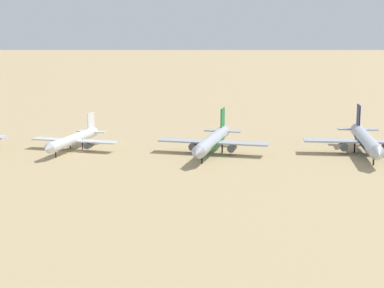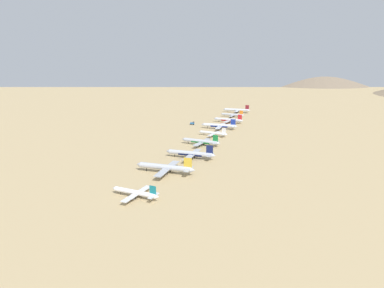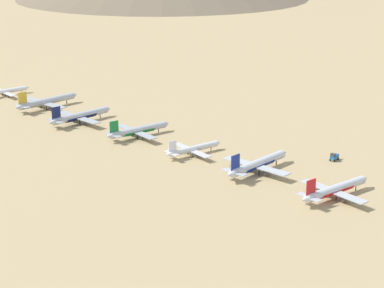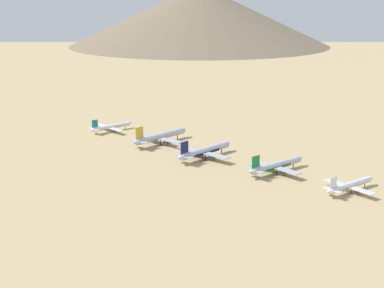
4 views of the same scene
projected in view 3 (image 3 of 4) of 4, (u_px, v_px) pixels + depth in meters
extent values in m
plane|color=tan|center=(192.00, 153.00, 352.41)|extent=(2018.92, 2018.92, 0.00)
cylinder|color=silver|center=(336.00, 189.00, 295.82)|extent=(34.93, 5.50, 3.67)
cone|color=silver|center=(365.00, 179.00, 307.07)|extent=(3.28, 3.76, 3.60)
cone|color=silver|center=(304.00, 200.00, 284.69)|extent=(2.88, 3.44, 3.30)
cube|color=red|center=(311.00, 188.00, 285.44)|extent=(5.33, 0.62, 6.76)
cube|color=#B6BBC5|center=(309.00, 197.00, 286.30)|extent=(3.70, 11.74, 0.35)
cube|color=#B6BBC5|center=(333.00, 191.00, 295.16)|extent=(6.56, 33.06, 0.43)
cylinder|color=#4C4C54|center=(324.00, 190.00, 300.34)|extent=(4.17, 2.43, 2.22)
cylinder|color=#4C4C54|center=(345.00, 198.00, 291.71)|extent=(4.17, 2.43, 2.22)
cylinder|color=black|center=(356.00, 187.00, 304.35)|extent=(0.43, 0.43, 3.69)
cylinder|color=black|center=(327.00, 193.00, 296.94)|extent=(0.43, 0.43, 3.69)
cylinder|color=black|center=(336.00, 197.00, 293.20)|extent=(0.43, 0.43, 3.69)
cylinder|color=red|center=(336.00, 189.00, 295.91)|extent=(19.30, 4.68, 3.68)
cylinder|color=silver|center=(258.00, 164.00, 325.10)|extent=(37.16, 11.41, 3.92)
cone|color=silver|center=(284.00, 153.00, 339.25)|extent=(4.01, 4.43, 3.84)
cone|color=silver|center=(230.00, 175.00, 311.09)|extent=(3.55, 4.04, 3.53)
cube|color=navy|center=(235.00, 163.00, 312.29)|extent=(5.63, 1.51, 7.22)
cube|color=#B6BBC5|center=(234.00, 172.00, 313.14)|extent=(5.75, 12.79, 0.37)
cube|color=#B6BBC5|center=(256.00, 166.00, 324.22)|extent=(12.20, 35.39, 0.46)
cylinder|color=#4C4C54|center=(246.00, 165.00, 329.23)|extent=(4.73, 3.21, 2.37)
cylinder|color=#4C4C54|center=(268.00, 171.00, 321.24)|extent=(4.73, 3.21, 2.37)
cylinder|color=black|center=(276.00, 161.00, 335.69)|extent=(0.45, 0.45, 3.94)
cylinder|color=black|center=(250.00, 168.00, 325.75)|extent=(0.45, 0.45, 3.94)
cylinder|color=black|center=(259.00, 171.00, 322.28)|extent=(0.45, 0.45, 3.94)
cylinder|color=navy|center=(258.00, 164.00, 325.19)|extent=(20.80, 8.01, 3.93)
cylinder|color=silver|center=(194.00, 149.00, 349.01)|extent=(28.50, 3.47, 3.00)
cone|color=silver|center=(218.00, 143.00, 357.78)|extent=(2.58, 2.98, 2.94)
cone|color=silver|center=(168.00, 155.00, 340.33)|extent=(2.26, 2.74, 2.70)
cube|color=white|center=(173.00, 146.00, 340.87)|extent=(4.35, 0.35, 5.53)
cube|color=silver|center=(172.00, 153.00, 341.58)|extent=(2.68, 9.52, 0.28)
cube|color=silver|center=(192.00, 150.00, 348.50)|extent=(4.39, 26.93, 0.36)
cylinder|color=#4C4C54|center=(187.00, 150.00, 352.82)|extent=(3.35, 1.87, 1.82)
cylinder|color=#4C4C54|center=(198.00, 154.00, 345.56)|extent=(3.35, 1.87, 1.82)
cylinder|color=black|center=(211.00, 148.00, 355.69)|extent=(0.35, 0.35, 3.02)
cylinder|color=black|center=(188.00, 152.00, 350.02)|extent=(0.35, 0.35, 3.02)
cylinder|color=black|center=(193.00, 154.00, 346.87)|extent=(0.35, 0.35, 3.02)
cylinder|color=#B2B7C1|center=(138.00, 130.00, 376.96)|extent=(34.19, 5.25, 3.59)
cone|color=#B2B7C1|center=(167.00, 124.00, 387.91)|extent=(3.19, 3.67, 3.52)
cone|color=#B2B7C1|center=(109.00, 136.00, 366.12)|extent=(2.80, 3.36, 3.24)
cube|color=#197A38|center=(114.00, 127.00, 366.84)|extent=(5.21, 0.58, 6.62)
cube|color=#A4A8B2|center=(113.00, 135.00, 367.68)|extent=(3.58, 11.48, 0.34)
cube|color=#A4A8B2|center=(136.00, 132.00, 376.31)|extent=(6.29, 32.35, 0.43)
cylinder|color=#4C4C54|center=(131.00, 131.00, 381.39)|extent=(4.07, 2.37, 2.18)
cylinder|color=#4C4C54|center=(144.00, 136.00, 372.92)|extent=(4.07, 2.37, 2.18)
cylinder|color=black|center=(158.00, 130.00, 385.26)|extent=(0.42, 0.42, 3.61)
cylinder|color=black|center=(132.00, 134.00, 378.06)|extent=(0.42, 0.42, 3.61)
cylinder|color=black|center=(137.00, 136.00, 374.39)|extent=(0.42, 0.42, 3.61)
cylinder|color=#197A38|center=(138.00, 130.00, 377.04)|extent=(18.88, 4.51, 3.60)
cylinder|color=#B2B7C1|center=(80.00, 116.00, 402.65)|extent=(36.90, 10.27, 3.88)
cone|color=#B2B7C1|center=(108.00, 109.00, 416.29)|extent=(3.89, 4.32, 3.81)
cone|color=#B2B7C1|center=(51.00, 123.00, 389.15)|extent=(3.43, 3.94, 3.49)
cube|color=#141E51|center=(56.00, 113.00, 390.27)|extent=(5.60, 1.34, 7.15)
cube|color=#A4A8B2|center=(56.00, 121.00, 391.12)|extent=(5.37, 12.65, 0.37)
cube|color=#A4A8B2|center=(78.00, 117.00, 401.81)|extent=(11.12, 35.10, 0.46)
cylinder|color=#4C4C54|center=(73.00, 117.00, 406.88)|extent=(4.64, 3.07, 2.35)
cylinder|color=#4C4C54|center=(86.00, 122.00, 398.72)|extent=(4.64, 3.07, 2.35)
cylinder|color=black|center=(100.00, 115.00, 412.88)|extent=(0.45, 0.45, 3.90)
cylinder|color=black|center=(74.00, 120.00, 403.39)|extent=(0.45, 0.45, 3.90)
cylinder|color=black|center=(80.00, 121.00, 399.86)|extent=(0.45, 0.45, 3.90)
cylinder|color=#141E51|center=(80.00, 116.00, 402.74)|extent=(20.60, 7.38, 3.89)
cylinder|color=#B2B7C1|center=(47.00, 101.00, 432.87)|extent=(38.69, 11.34, 4.08)
cone|color=#B2B7C1|center=(75.00, 95.00, 447.39)|extent=(4.13, 4.57, 3.99)
cone|color=#B2B7C1|center=(17.00, 108.00, 418.50)|extent=(3.65, 4.17, 3.67)
cube|color=gold|center=(22.00, 99.00, 419.70)|extent=(5.86, 1.49, 7.51)
cube|color=#A4A8B2|center=(22.00, 106.00, 420.59)|extent=(5.82, 13.29, 0.39)
cube|color=#A4A8B2|center=(45.00, 103.00, 431.98)|extent=(12.20, 36.83, 0.48)
cylinder|color=#4C4C54|center=(40.00, 103.00, 437.24)|extent=(4.89, 3.28, 2.47)
cylinder|color=#4C4C54|center=(52.00, 107.00, 428.80)|extent=(4.89, 3.28, 2.47)
cylinder|color=black|center=(67.00, 101.00, 443.75)|extent=(0.47, 0.47, 4.10)
cylinder|color=black|center=(41.00, 105.00, 433.59)|extent=(0.47, 0.47, 4.10)
cylinder|color=black|center=(46.00, 107.00, 429.94)|extent=(0.47, 0.47, 4.10)
cylinder|color=white|center=(6.00, 91.00, 463.06)|extent=(27.98, 4.72, 2.94)
cone|color=white|center=(28.00, 88.00, 472.19)|extent=(2.66, 3.03, 2.88)
cube|color=silver|center=(5.00, 92.00, 462.52)|extent=(5.55, 26.49, 0.35)
cylinder|color=#4C4C54|center=(3.00, 92.00, 466.64)|extent=(3.36, 1.98, 1.78)
cylinder|color=#4C4C54|center=(9.00, 95.00, 459.79)|extent=(3.36, 1.98, 1.78)
cylinder|color=black|center=(22.00, 91.00, 469.97)|extent=(0.34, 0.34, 2.95)
cylinder|color=black|center=(2.00, 94.00, 463.92)|extent=(0.34, 0.34, 2.95)
cylinder|color=black|center=(5.00, 95.00, 460.95)|extent=(0.34, 0.34, 2.95)
cube|color=#1E5999|center=(334.00, 157.00, 341.88)|extent=(5.65, 3.74, 1.70)
cube|color=#333338|center=(333.00, 155.00, 340.17)|extent=(2.33, 2.51, 1.10)
cylinder|color=black|center=(335.00, 161.00, 340.15)|extent=(1.15, 0.66, 1.10)
cylinder|color=black|center=(330.00, 160.00, 341.48)|extent=(1.15, 0.66, 1.10)
cylinder|color=black|center=(338.00, 159.00, 343.15)|extent=(1.15, 0.66, 1.10)
cylinder|color=black|center=(334.00, 158.00, 344.47)|extent=(1.15, 0.66, 1.10)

